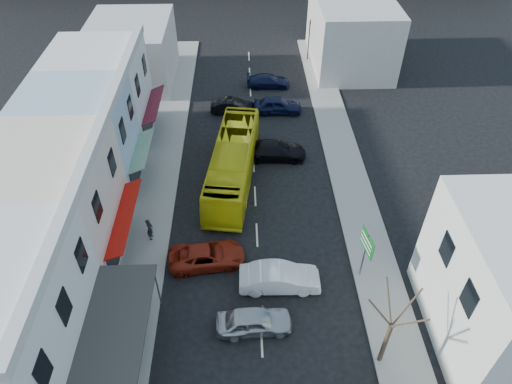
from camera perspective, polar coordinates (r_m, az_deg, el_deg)
name	(u,v)px	position (r m, az deg, el deg)	size (l,w,h in m)	color
ground	(259,282)	(29.15, 0.38, -11.14)	(120.00, 120.00, 0.00)	black
sidewalk_left	(159,180)	(36.65, -12.01, 1.43)	(3.00, 52.00, 0.15)	gray
sidewalk_right	(349,177)	(36.95, 11.51, 1.91)	(3.00, 52.00, 0.15)	gray
shopfront_row	(63,186)	(31.91, -22.98, 0.74)	(8.25, 30.00, 8.00)	silver
distant_block_left	(132,52)	(50.24, -15.24, 16.55)	(8.00, 10.00, 6.00)	#B7B2A8
distant_block_right	(351,32)	(52.84, 11.82, 18.96)	(8.00, 12.00, 7.00)	#B7B2A8
bus	(233,164)	(35.13, -2.88, 3.54)	(2.50, 11.60, 3.10)	yellow
car_silver	(254,321)	(26.70, -0.23, -15.86)	(1.80, 4.40, 1.40)	#B5B6BB
car_white	(280,279)	(28.42, 2.96, -10.83)	(1.80, 4.40, 1.40)	white
car_red	(207,256)	(29.73, -6.14, -7.91)	(1.90, 4.60, 1.40)	maroon
car_black_near	(275,151)	(37.88, 2.34, 5.16)	(1.84, 4.50, 1.40)	black
car_navy_mid	(278,106)	(43.80, 2.71, 10.70)	(1.80, 4.40, 1.40)	black
car_black_far	(233,106)	(43.77, -2.89, 10.67)	(1.80, 4.40, 1.40)	black
car_navy_far	(268,80)	(48.12, 1.57, 13.77)	(1.84, 4.50, 1.40)	black
pedestrian_left	(150,229)	(31.54, -13.13, -4.54)	(0.60, 0.40, 1.70)	black
direction_sign	(364,256)	(28.71, 13.37, -7.74)	(0.48, 1.75, 3.86)	#0C5D1B
street_tree	(391,326)	(24.30, 16.55, -15.77)	(2.58, 2.58, 6.79)	#33291D
traffic_signal	(309,41)	(53.16, 6.61, 18.27)	(0.48, 0.93, 4.61)	black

